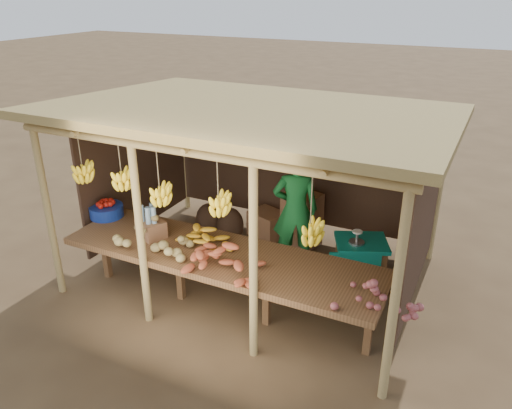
% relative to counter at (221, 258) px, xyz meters
% --- Properties ---
extents(ground, '(60.00, 60.00, 0.00)m').
position_rel_counter_xyz_m(ground, '(-0.00, 0.95, -0.74)').
color(ground, brown).
rests_on(ground, ground).
extents(stall_structure, '(4.70, 3.50, 2.43)m').
position_rel_counter_xyz_m(stall_structure, '(-0.02, 0.87, 1.18)').
color(stall_structure, tan).
rests_on(stall_structure, ground).
extents(counter, '(3.90, 1.05, 0.80)m').
position_rel_counter_xyz_m(counter, '(0.00, 0.00, 0.00)').
color(counter, brown).
rests_on(counter, ground).
extents(potato_heap, '(1.16, 0.84, 0.37)m').
position_rel_counter_xyz_m(potato_heap, '(-0.81, -0.12, 0.25)').
color(potato_heap, '#A18D53').
rests_on(potato_heap, counter).
extents(sweet_potato_heap, '(0.94, 0.59, 0.36)m').
position_rel_counter_xyz_m(sweet_potato_heap, '(0.20, -0.30, 0.24)').
color(sweet_potato_heap, '#A94A2B').
rests_on(sweet_potato_heap, counter).
extents(onion_heap, '(0.89, 0.65, 0.36)m').
position_rel_counter_xyz_m(onion_heap, '(1.90, -0.28, 0.24)').
color(onion_heap, '#A34F4F').
rests_on(onion_heap, counter).
extents(banana_pile, '(0.69, 0.53, 0.35)m').
position_rel_counter_xyz_m(banana_pile, '(-0.28, 0.07, 0.24)').
color(banana_pile, gold).
rests_on(banana_pile, counter).
extents(tomato_basin, '(0.45, 0.45, 0.24)m').
position_rel_counter_xyz_m(tomato_basin, '(-1.90, 0.22, 0.16)').
color(tomato_basin, navy).
rests_on(tomato_basin, counter).
extents(bottle_box, '(0.42, 0.38, 0.43)m').
position_rel_counter_xyz_m(bottle_box, '(-0.99, 0.00, 0.23)').
color(bottle_box, '#8E5F3F').
rests_on(bottle_box, counter).
extents(vendor, '(0.74, 0.64, 1.72)m').
position_rel_counter_xyz_m(vendor, '(0.38, 1.40, 0.12)').
color(vendor, '#1B7933').
rests_on(vendor, ground).
extents(tarp_crate, '(0.84, 0.79, 0.80)m').
position_rel_counter_xyz_m(tarp_crate, '(1.33, 1.38, -0.41)').
color(tarp_crate, brown).
rests_on(tarp_crate, ground).
extents(carton_stack, '(1.19, 0.55, 0.83)m').
position_rel_counter_xyz_m(carton_stack, '(0.06, 2.01, -0.37)').
color(carton_stack, '#8E5F3F').
rests_on(carton_stack, ground).
extents(burlap_sacks, '(0.82, 0.43, 0.58)m').
position_rel_counter_xyz_m(burlap_sacks, '(-1.05, 1.77, -0.49)').
color(burlap_sacks, '#452E20').
rests_on(burlap_sacks, ground).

